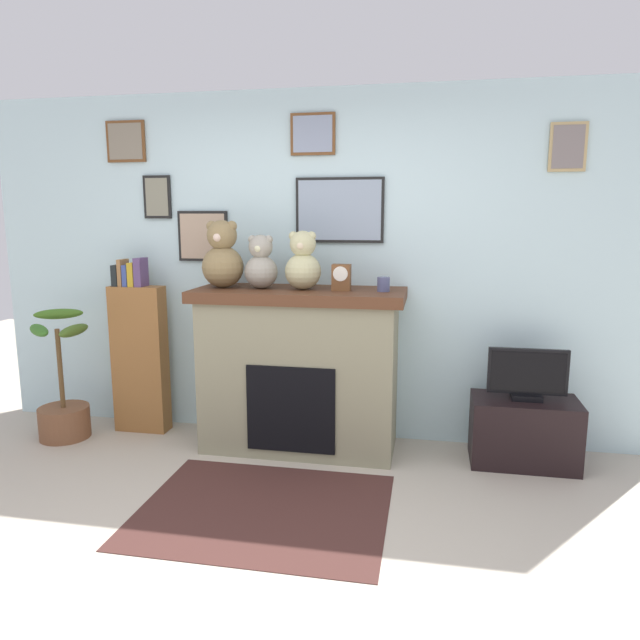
{
  "coord_description": "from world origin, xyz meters",
  "views": [
    {
      "loc": [
        0.88,
        -2.33,
        1.69
      ],
      "look_at": [
        0.12,
        1.65,
        0.96
      ],
      "focal_mm": 32.47,
      "sensor_mm": 36.0,
      "label": 1
    }
  ],
  "objects": [
    {
      "name": "fireplace",
      "position": [
        -0.03,
        1.64,
        0.59
      ],
      "size": [
        1.5,
        0.65,
        1.18
      ],
      "color": "gray",
      "rests_on": "ground_plane"
    },
    {
      "name": "tv_stand",
      "position": [
        1.55,
        1.64,
        0.23
      ],
      "size": [
        0.71,
        0.4,
        0.46
      ],
      "primitive_type": "cube",
      "color": "black",
      "rests_on": "ground_plane"
    },
    {
      "name": "teddy_bear_cream",
      "position": [
        -0.59,
        1.63,
        1.4
      ],
      "size": [
        0.3,
        0.3,
        0.48
      ],
      "color": "olive",
      "rests_on": "fireplace"
    },
    {
      "name": "teddy_bear_tan",
      "position": [
        -0.0,
        1.63,
        1.36
      ],
      "size": [
        0.26,
        0.26,
        0.41
      ],
      "color": "#BCB787",
      "rests_on": "fireplace"
    },
    {
      "name": "bookshelf",
      "position": [
        -1.34,
        1.74,
        0.62
      ],
      "size": [
        0.42,
        0.16,
        1.38
      ],
      "color": "brown",
      "rests_on": "ground_plane"
    },
    {
      "name": "candle_jar",
      "position": [
        0.57,
        1.63,
        1.23
      ],
      "size": [
        0.09,
        0.09,
        0.1
      ],
      "primitive_type": "cylinder",
      "color": "#4C517A",
      "rests_on": "fireplace"
    },
    {
      "name": "television",
      "position": [
        1.55,
        1.64,
        0.63
      ],
      "size": [
        0.52,
        0.14,
        0.35
      ],
      "color": "black",
      "rests_on": "tv_stand"
    },
    {
      "name": "potted_plant",
      "position": [
        -1.86,
        1.48,
        0.28
      ],
      "size": [
        0.48,
        0.57,
        0.98
      ],
      "color": "brown",
      "rests_on": "ground_plane"
    },
    {
      "name": "area_rug",
      "position": [
        -0.03,
        0.67,
        0.0
      ],
      "size": [
        1.44,
        1.15,
        0.01
      ],
      "primitive_type": "cube",
      "color": "#422521",
      "rests_on": "ground_plane"
    },
    {
      "name": "ground_plane",
      "position": [
        0.0,
        0.0,
        0.0
      ],
      "size": [
        12.0,
        12.0,
        0.0
      ],
      "primitive_type": "plane",
      "color": "#B6AB99"
    },
    {
      "name": "mantel_clock",
      "position": [
        0.27,
        1.63,
        1.27
      ],
      "size": [
        0.13,
        0.1,
        0.18
      ],
      "color": "brown",
      "rests_on": "fireplace"
    },
    {
      "name": "back_wall",
      "position": [
        -0.0,
        2.0,
        1.31
      ],
      "size": [
        5.2,
        0.15,
        2.6
      ],
      "color": "silver",
      "rests_on": "ground_plane"
    },
    {
      "name": "teddy_bear_brown",
      "position": [
        -0.31,
        1.63,
        1.35
      ],
      "size": [
        0.24,
        0.24,
        0.38
      ],
      "color": "gray",
      "rests_on": "fireplace"
    }
  ]
}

